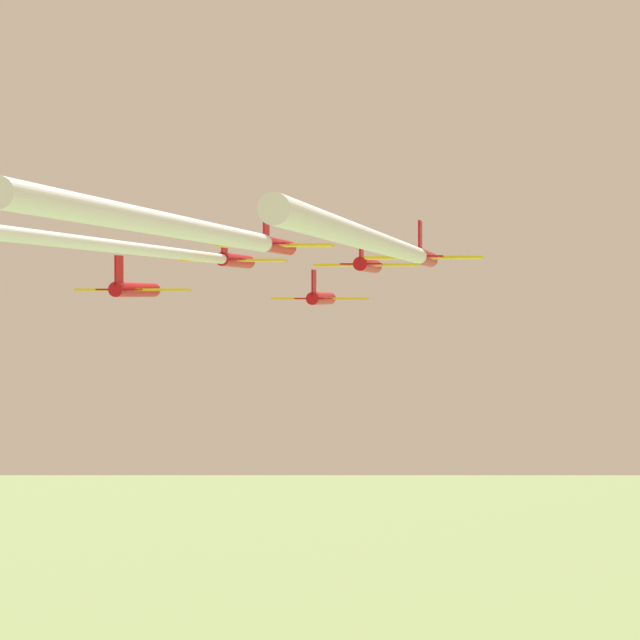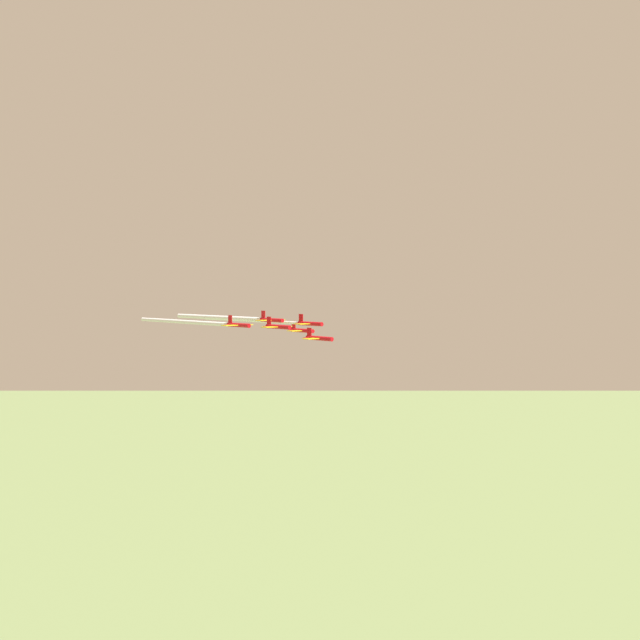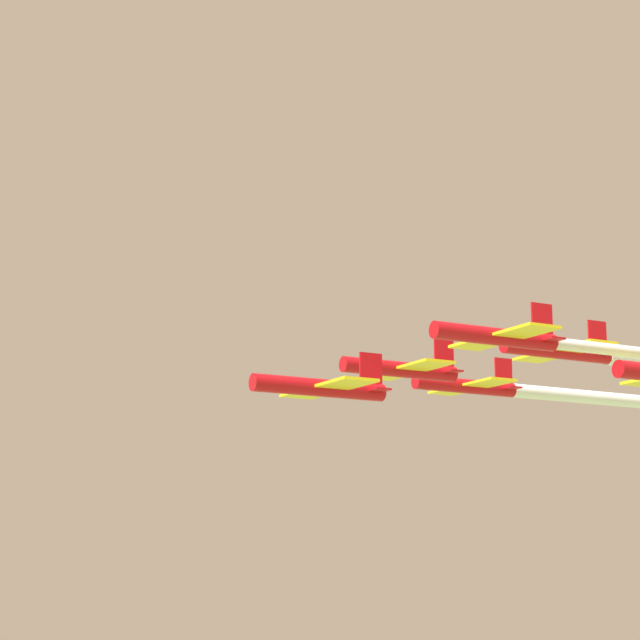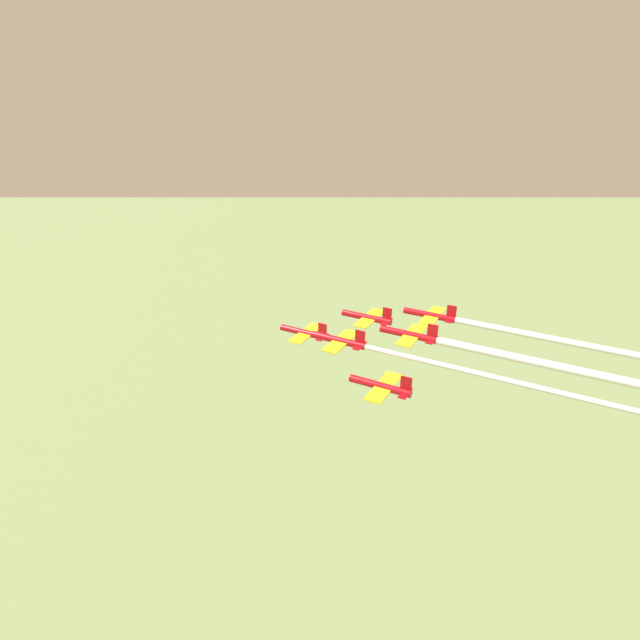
% 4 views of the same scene
% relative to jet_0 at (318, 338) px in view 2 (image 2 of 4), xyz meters
% --- Properties ---
extents(jet_0, '(10.03, 9.76, 3.39)m').
position_rel_jet_0_xyz_m(jet_0, '(0.00, 0.00, 0.00)').
color(jet_0, '#B20C14').
extents(jet_1, '(10.03, 9.76, 3.39)m').
position_rel_jet_0_xyz_m(jet_1, '(-11.92, 2.13, 3.49)').
color(jet_1, '#B20C14').
extents(jet_2, '(10.03, 9.76, 3.39)m').
position_rel_jet_0_xyz_m(jet_2, '(-7.65, -9.38, 3.02)').
color(jet_2, '#B20C14').
extents(jet_3, '(10.03, 9.76, 3.39)m').
position_rel_jet_0_xyz_m(jet_3, '(-23.83, 4.26, 0.76)').
color(jet_3, '#B20C14').
extents(jet_4, '(10.03, 9.76, 3.39)m').
position_rel_jet_0_xyz_m(jet_4, '(-19.57, -7.25, 4.40)').
color(jet_4, '#B20C14').
extents(jet_5, '(10.03, 9.76, 3.39)m').
position_rel_jet_0_xyz_m(jet_5, '(-15.30, -18.76, 3.32)').
color(jet_5, '#B20C14').
extents(smoke_trail_1, '(48.16, 18.54, 0.86)m').
position_rel_jet_0_xyz_m(smoke_trail_1, '(-40.20, -8.35, 3.45)').
color(smoke_trail_1, white).
extents(smoke_trail_4, '(46.06, 18.19, 1.39)m').
position_rel_jet_0_xyz_m(smoke_trail_4, '(-46.70, -17.31, 4.35)').
color(smoke_trail_4, white).
extents(smoke_trail_5, '(49.65, 19.38, 1.21)m').
position_rel_jet_0_xyz_m(smoke_trail_5, '(-44.27, -29.50, 3.27)').
color(smoke_trail_5, white).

